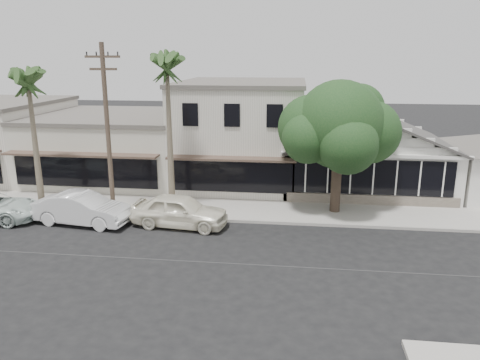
# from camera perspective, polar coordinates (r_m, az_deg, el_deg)

# --- Properties ---
(ground) EXTENTS (140.00, 140.00, 0.00)m
(ground) POSITION_cam_1_polar(r_m,az_deg,el_deg) (19.53, 4.40, -10.41)
(ground) COLOR black
(ground) RESTS_ON ground
(sidewalk_north) EXTENTS (90.00, 3.50, 0.15)m
(sidewalk_north) POSITION_cam_1_polar(r_m,az_deg,el_deg) (27.20, -11.96, -3.12)
(sidewalk_north) COLOR #9E9991
(sidewalk_north) RESTS_ON ground
(corner_shop) EXTENTS (10.40, 8.60, 5.10)m
(corner_shop) POSITION_cam_1_polar(r_m,az_deg,el_deg) (30.96, 14.97, 3.75)
(corner_shop) COLOR white
(corner_shop) RESTS_ON ground
(row_building_near) EXTENTS (8.00, 10.00, 6.50)m
(row_building_near) POSITION_cam_1_polar(r_m,az_deg,el_deg) (31.78, 0.31, 5.69)
(row_building_near) COLOR silver
(row_building_near) RESTS_ON ground
(row_building_midnear) EXTENTS (10.00, 10.00, 4.20)m
(row_building_midnear) POSITION_cam_1_polar(r_m,az_deg,el_deg) (34.22, -14.87, 3.90)
(row_building_midnear) COLOR beige
(row_building_midnear) RESTS_ON ground
(utility_pole) EXTENTS (1.80, 0.24, 9.00)m
(utility_pole) POSITION_cam_1_polar(r_m,az_deg,el_deg) (25.08, -15.85, 6.20)
(utility_pole) COLOR brown
(utility_pole) RESTS_ON ground
(car_0) EXTENTS (5.02, 2.45, 1.65)m
(car_0) POSITION_cam_1_polar(r_m,az_deg,el_deg) (23.67, -7.37, -3.73)
(car_0) COLOR white
(car_0) RESTS_ON ground
(car_1) EXTENTS (5.11, 2.35, 1.62)m
(car_1) POSITION_cam_1_polar(r_m,az_deg,el_deg) (25.13, -18.66, -3.34)
(car_1) COLOR silver
(car_1) RESTS_ON ground
(shade_tree) EXTENTS (6.49, 5.87, 7.20)m
(shade_tree) POSITION_cam_1_polar(r_m,az_deg,el_deg) (25.21, 11.82, 6.38)
(shade_tree) COLOR #3F3226
(shade_tree) RESTS_ON ground
(palm_east) EXTENTS (3.11, 3.11, 8.94)m
(palm_east) POSITION_cam_1_polar(r_m,az_deg,el_deg) (25.06, -8.90, 13.25)
(palm_east) COLOR #726651
(palm_east) RESTS_ON ground
(palm_mid) EXTENTS (2.80, 2.80, 8.20)m
(palm_mid) POSITION_cam_1_polar(r_m,az_deg,el_deg) (27.28, -24.42, 10.84)
(palm_mid) COLOR #726651
(palm_mid) RESTS_ON ground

